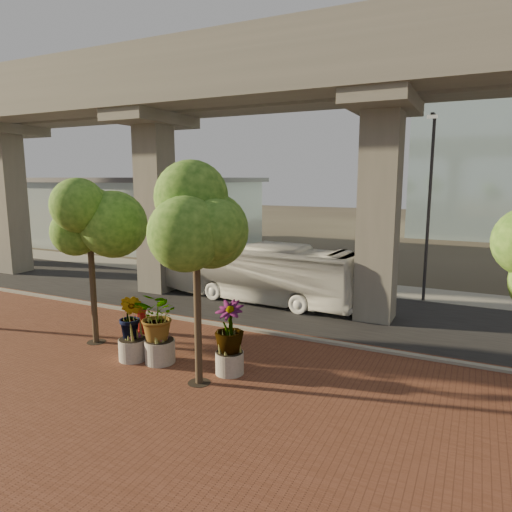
% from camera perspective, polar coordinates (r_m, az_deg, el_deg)
% --- Properties ---
extents(ground, '(160.00, 160.00, 0.00)m').
position_cam_1_polar(ground, '(21.45, -2.58, -7.21)').
color(ground, '#363027').
rests_on(ground, ground).
extents(brick_plaza, '(70.00, 13.00, 0.06)m').
position_cam_1_polar(brick_plaza, '(15.35, -17.48, -14.60)').
color(brick_plaza, brown).
rests_on(brick_plaza, ground).
extents(asphalt_road, '(90.00, 8.00, 0.04)m').
position_cam_1_polar(asphalt_road, '(23.15, -0.20, -5.87)').
color(asphalt_road, black).
rests_on(asphalt_road, ground).
extents(curb_strip, '(70.00, 0.25, 0.16)m').
position_cam_1_polar(curb_strip, '(19.78, -5.38, -8.47)').
color(curb_strip, gray).
rests_on(curb_strip, ground).
extents(far_sidewalk, '(90.00, 3.00, 0.06)m').
position_cam_1_polar(far_sidewalk, '(28.04, 4.77, -3.13)').
color(far_sidewalk, gray).
rests_on(far_sidewalk, ground).
extents(transit_viaduct, '(72.00, 5.60, 12.40)m').
position_cam_1_polar(transit_viaduct, '(22.33, -0.21, 12.40)').
color(transit_viaduct, gray).
rests_on(transit_viaduct, ground).
extents(station_pavilion, '(23.00, 13.00, 6.30)m').
position_cam_1_polar(station_pavilion, '(45.35, -15.32, 5.52)').
color(station_pavilion, '#A4B7BB').
rests_on(station_pavilion, ground).
extents(transit_bus, '(10.78, 3.39, 2.96)m').
position_cam_1_polar(transit_bus, '(23.22, 0.29, -2.12)').
color(transit_bus, silver).
rests_on(transit_bus, ground).
extents(fire_hydrant, '(0.59, 0.53, 1.18)m').
position_cam_1_polar(fire_hydrant, '(19.15, -14.13, -7.63)').
color(fire_hydrant, maroon).
rests_on(fire_hydrant, ground).
extents(planter_front, '(2.25, 2.25, 2.48)m').
position_cam_1_polar(planter_front, '(15.72, -12.05, -7.79)').
color(planter_front, gray).
rests_on(planter_front, ground).
extents(planter_right, '(2.22, 2.22, 2.38)m').
position_cam_1_polar(planter_right, '(14.59, -3.35, -9.24)').
color(planter_right, '#9D988E').
rests_on(planter_right, ground).
extents(planter_left, '(2.11, 2.11, 2.32)m').
position_cam_1_polar(planter_left, '(16.21, -15.31, -7.74)').
color(planter_left, '#A09B90').
rests_on(planter_left, ground).
extents(street_tree_near_west, '(3.78, 3.78, 6.59)m').
position_cam_1_polar(street_tree_near_west, '(17.73, -20.20, 4.81)').
color(street_tree_near_west, '#453827').
rests_on(street_tree_near_west, ground).
extents(street_tree_near_east, '(3.91, 3.91, 6.60)m').
position_cam_1_polar(street_tree_near_east, '(13.27, -7.54, 3.66)').
color(street_tree_near_east, '#453827').
rests_on(street_tree_near_east, ground).
extents(streetlamp_west, '(0.37, 1.07, 7.41)m').
position_cam_1_polar(streetlamp_west, '(31.50, -10.14, 6.07)').
color(streetlamp_west, '#2A2A2E').
rests_on(streetlamp_west, ground).
extents(streetlamp_east, '(0.45, 1.33, 9.18)m').
position_cam_1_polar(streetlamp_east, '(24.15, 20.86, 6.98)').
color(streetlamp_east, '#313136').
rests_on(streetlamp_east, ground).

